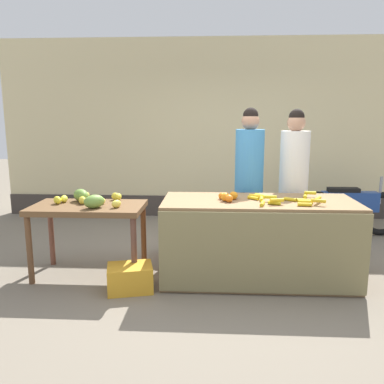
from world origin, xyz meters
TOP-DOWN VIEW (x-y plane):
  - ground_plane at (0.00, 0.00)m, footprint 24.00×24.00m
  - market_wall_back at (0.00, 2.78)m, footprint 7.31×0.23m
  - fruit_stall_counter at (0.45, -0.01)m, footprint 2.00×0.85m
  - side_table_wooden at (-1.36, 0.00)m, footprint 1.18×0.65m
  - banana_bunch_pile at (0.70, -0.07)m, footprint 0.75×0.56m
  - orange_pile at (0.14, -0.03)m, footprint 0.21×0.25m
  - mango_papaya_pile at (-1.37, 0.05)m, footprint 0.81×0.66m
  - vendor_woman_blue_shirt at (0.40, 0.66)m, footprint 0.34×0.34m
  - vendor_woman_white_shirt at (0.93, 0.66)m, footprint 0.34×0.34m
  - parked_motorcycle at (1.97, 1.68)m, footprint 1.60×0.18m
  - produce_crate at (-0.84, -0.38)m, footprint 0.50×0.41m
  - produce_sack at (-0.52, 0.64)m, footprint 0.46×0.47m

SIDE VIEW (x-z plane):
  - ground_plane at x=0.00m, z-range 0.00..0.00m
  - produce_crate at x=-0.84m, z-range 0.00..0.26m
  - produce_sack at x=-0.52m, z-range 0.00..0.54m
  - parked_motorcycle at x=1.97m, z-range -0.04..0.84m
  - fruit_stall_counter at x=0.45m, z-range 0.00..0.86m
  - side_table_wooden at x=-1.36m, z-range 0.29..1.08m
  - mango_papaya_pile at x=-1.37m, z-range 0.78..0.92m
  - banana_bunch_pile at x=0.70m, z-range 0.85..0.92m
  - orange_pile at x=0.14m, z-range 0.86..0.95m
  - vendor_woman_white_shirt at x=0.93m, z-range 0.01..1.81m
  - vendor_woman_blue_shirt at x=0.40m, z-range 0.01..1.83m
  - market_wall_back at x=0.00m, z-range -0.03..2.98m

